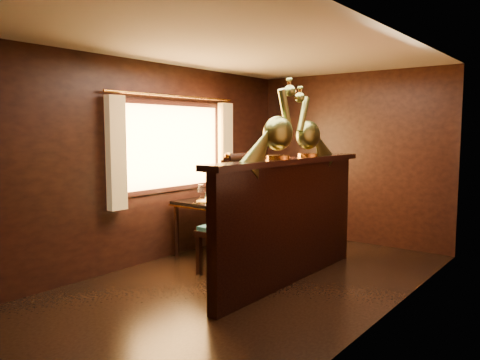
{
  "coord_description": "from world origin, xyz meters",
  "views": [
    {
      "loc": [
        2.97,
        -3.98,
        1.65
      ],
      "look_at": [
        -0.27,
        0.17,
        1.1
      ],
      "focal_mm": 35.0,
      "sensor_mm": 36.0,
      "label": 1
    }
  ],
  "objects_px": {
    "dining_table": "(223,204)",
    "chair_left": "(233,211)",
    "peacock_right": "(308,122)",
    "chair_right": "(279,212)",
    "peacock_left": "(278,118)"
  },
  "relations": [
    {
      "from": "chair_left",
      "to": "dining_table",
      "type": "bearing_deg",
      "value": 135.19
    },
    {
      "from": "chair_right",
      "to": "peacock_right",
      "type": "height_order",
      "value": "peacock_right"
    },
    {
      "from": "dining_table",
      "to": "peacock_right",
      "type": "height_order",
      "value": "peacock_right"
    },
    {
      "from": "dining_table",
      "to": "chair_left",
      "type": "relative_size",
      "value": 0.9
    },
    {
      "from": "chair_right",
      "to": "peacock_left",
      "type": "height_order",
      "value": "peacock_left"
    },
    {
      "from": "peacock_right",
      "to": "chair_right",
      "type": "bearing_deg",
      "value": 155.52
    },
    {
      "from": "peacock_left",
      "to": "dining_table",
      "type": "bearing_deg",
      "value": 151.23
    },
    {
      "from": "chair_left",
      "to": "peacock_left",
      "type": "xyz_separation_m",
      "value": [
        0.64,
        -0.06,
        1.04
      ]
    },
    {
      "from": "dining_table",
      "to": "peacock_left",
      "type": "distance_m",
      "value": 1.92
    },
    {
      "from": "chair_right",
      "to": "peacock_left",
      "type": "xyz_separation_m",
      "value": [
        0.54,
        -0.86,
        1.14
      ]
    },
    {
      "from": "chair_right",
      "to": "peacock_left",
      "type": "distance_m",
      "value": 1.53
    },
    {
      "from": "dining_table",
      "to": "chair_left",
      "type": "distance_m",
      "value": 1.02
    },
    {
      "from": "dining_table",
      "to": "chair_left",
      "type": "xyz_separation_m",
      "value": [
        0.74,
        -0.69,
        0.07
      ]
    },
    {
      "from": "peacock_left",
      "to": "peacock_right",
      "type": "height_order",
      "value": "peacock_left"
    },
    {
      "from": "dining_table",
      "to": "chair_right",
      "type": "xyz_separation_m",
      "value": [
        0.84,
        0.1,
        -0.04
      ]
    }
  ]
}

